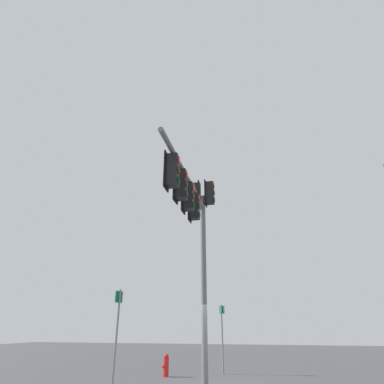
% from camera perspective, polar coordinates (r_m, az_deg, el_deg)
% --- Properties ---
extents(signal_mast_assembly, '(0.96, 5.59, 7.18)m').
position_cam_1_polar(signal_mast_assembly, '(10.68, 0.45, -4.28)').
color(signal_mast_assembly, slate).
rests_on(signal_mast_assembly, ground).
extents(route_sign_primary, '(0.25, 0.16, 2.71)m').
position_cam_1_polar(route_sign_primary, '(15.07, 5.46, -23.88)').
color(route_sign_primary, slate).
rests_on(route_sign_primary, ground).
extents(fire_hydrant, '(0.26, 0.29, 0.81)m').
position_cam_1_polar(fire_hydrant, '(14.33, -4.71, -28.65)').
color(fire_hydrant, red).
rests_on(fire_hydrant, ground).
extents(route_sign_secondary, '(0.14, 0.33, 3.00)m').
position_cam_1_polar(route_sign_secondary, '(11.83, -13.36, -22.48)').
color(route_sign_secondary, slate).
rests_on(route_sign_secondary, ground).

